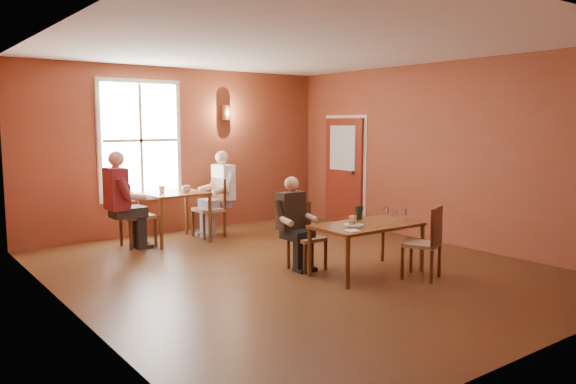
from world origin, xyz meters
TOP-DOWN VIEW (x-y plane):
  - ground at (0.00, 0.00)m, footprint 6.00×7.00m
  - wall_back at (0.00, 3.50)m, footprint 6.00×0.04m
  - wall_front at (0.00, -3.50)m, footprint 6.00×0.04m
  - wall_left at (-3.00, 0.00)m, footprint 0.04×7.00m
  - wall_right at (3.00, 0.00)m, footprint 0.04×7.00m
  - ceiling at (0.00, 0.00)m, footprint 6.00×7.00m
  - window at (-0.80, 3.45)m, footprint 1.36×0.10m
  - door at (2.94, 2.30)m, footprint 0.12×1.04m
  - wall_sconce at (0.90, 3.40)m, footprint 0.16×0.16m
  - main_table at (0.60, -0.75)m, footprint 1.44×0.81m
  - chair_diner_main at (0.10, -0.10)m, footprint 0.40×0.40m
  - diner_main at (0.10, -0.13)m, footprint 0.49×0.49m
  - chair_empty at (1.02, -1.32)m, footprint 0.55×0.55m
  - plate_food at (0.35, -0.75)m, footprint 0.31×0.31m
  - sandwich at (0.41, -0.67)m, footprint 0.11×0.10m
  - goblet_a at (1.07, -0.63)m, footprint 0.10×0.10m
  - goblet_b at (1.17, -0.88)m, footprint 0.08×0.08m
  - goblet_c at (0.93, -0.94)m, footprint 0.07×0.07m
  - menu_stand at (0.73, -0.46)m, footprint 0.12×0.08m
  - knife at (0.56, -1.00)m, footprint 0.18×0.01m
  - napkin at (0.12, -0.99)m, footprint 0.19×0.19m
  - second_table at (-0.55, 2.69)m, footprint 0.96×0.96m
  - chair_diner_white at (0.10, 2.69)m, footprint 0.45×0.45m
  - diner_white at (0.13, 2.69)m, footprint 0.58×0.58m
  - chair_diner_maroon at (-1.20, 2.69)m, footprint 0.46×0.46m
  - diner_maroon at (-1.23, 2.69)m, footprint 0.61×0.61m
  - cup_a at (-0.38, 2.58)m, footprint 0.17×0.17m
  - cup_b at (-0.73, 2.77)m, footprint 0.13×0.13m

SIDE VIEW (x-z plane):
  - ground at x=0.00m, z-range -0.01..0.01m
  - main_table at x=0.60m, z-range 0.00..0.67m
  - second_table at x=-0.55m, z-range 0.00..0.84m
  - chair_diner_main at x=0.10m, z-range 0.00..0.91m
  - chair_empty at x=1.02m, z-range 0.00..0.94m
  - chair_diner_white at x=0.10m, z-range 0.00..1.03m
  - chair_diner_maroon at x=-1.20m, z-range 0.00..1.05m
  - diner_main at x=0.10m, z-range 0.00..1.22m
  - knife at x=0.56m, z-range 0.67..0.68m
  - napkin at x=0.12m, z-range 0.67..0.68m
  - plate_food at x=0.35m, z-range 0.67..0.71m
  - sandwich at x=0.41m, z-range 0.67..0.77m
  - diner_white at x=0.13m, z-range 0.00..1.46m
  - diner_maroon at x=-1.23m, z-range 0.00..1.52m
  - goblet_b at x=1.17m, z-range 0.67..0.85m
  - goblet_c at x=0.93m, z-range 0.67..0.85m
  - goblet_a at x=1.07m, z-range 0.67..0.86m
  - menu_stand at x=0.73m, z-range 0.67..0.87m
  - cup_b at x=-0.73m, z-range 0.84..0.95m
  - cup_a at x=-0.38m, z-range 0.84..0.96m
  - door at x=2.94m, z-range 0.00..2.10m
  - wall_back at x=0.00m, z-range 0.00..3.00m
  - wall_front at x=0.00m, z-range 0.00..3.00m
  - wall_left at x=-3.00m, z-range 0.00..3.00m
  - wall_right at x=3.00m, z-range 0.00..3.00m
  - window at x=-0.80m, z-range 0.72..2.68m
  - wall_sconce at x=0.90m, z-range 2.06..2.34m
  - ceiling at x=0.00m, z-range 2.98..3.02m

